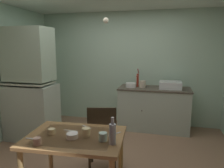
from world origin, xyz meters
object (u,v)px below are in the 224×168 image
chair_far_side (102,138)px  serving_bowl_wide (72,136)px  sink_basin (170,85)px  hand_pump (138,79)px  mixing_bowl_counter (131,85)px  mug_dark (86,132)px  dining_table (75,145)px  glass_bottle (113,133)px  hutch_cabinet (31,88)px

chair_far_side → serving_bowl_wide: size_ratio=7.69×
sink_basin → serving_bowl_wide: 2.67m
hand_pump → serving_bowl_wide: bearing=-98.4°
mixing_bowl_counter → mug_dark: (-0.12, -2.31, -0.12)m
sink_basin → hand_pump: size_ratio=1.13×
mixing_bowl_counter → dining_table: (-0.24, -2.34, -0.27)m
chair_far_side → glass_bottle: size_ratio=3.46×
mixing_bowl_counter → glass_bottle: size_ratio=0.78×
sink_basin → dining_table: 2.62m
sink_basin → mixing_bowl_counter: 0.81m
sink_basin → mixing_bowl_counter: bearing=-176.4°
hand_pump → mixing_bowl_counter: size_ratio=1.80×
hutch_cabinet → mixing_bowl_counter: 1.99m
dining_table → hand_pump: bearing=81.4°
hand_pump → mixing_bowl_counter: hand_pump is taller
mixing_bowl_counter → mug_dark: 2.31m
hutch_cabinet → mixing_bowl_counter: bearing=29.7°
dining_table → mug_dark: 0.20m
hand_pump → glass_bottle: size_ratio=1.40×
mixing_bowl_counter → dining_table: bearing=-95.9°
hutch_cabinet → serving_bowl_wide: 2.06m
serving_bowl_wide → glass_bottle: size_ratio=0.45×
hutch_cabinet → dining_table: (1.49, -1.35, -0.31)m
sink_basin → glass_bottle: size_ratio=1.58×
sink_basin → dining_table: bearing=-113.6°
sink_basin → hand_pump: hand_pump is taller
chair_far_side → mug_dark: 0.66m
serving_bowl_wide → dining_table: bearing=88.9°
chair_far_side → mug_dark: size_ratio=10.82×
dining_table → mug_dark: mug_dark is taller
hutch_cabinet → chair_far_side: size_ratio=2.16×
hand_pump → dining_table: (-0.37, -2.43, -0.40)m
sink_basin → glass_bottle: bearing=-103.5°
hutch_cabinet → sink_basin: 2.74m
chair_far_side → mug_dark: chair_far_side is taller
hand_pump → chair_far_side: size_ratio=0.41×
hand_pump → chair_far_side: hand_pump is taller
chair_far_side → glass_bottle: 0.87m
dining_table → chair_far_side: (0.12, 0.61, -0.17)m
serving_bowl_wide → sink_basin: bearing=67.0°
hutch_cabinet → mug_dark: hutch_cabinet is taller
serving_bowl_wide → chair_far_side: bearing=79.4°
dining_table → sink_basin: bearing=66.4°
hand_pump → hutch_cabinet: bearing=-149.7°
sink_basin → serving_bowl_wide: size_ratio=3.52×
sink_basin → dining_table: sink_basin is taller
hutch_cabinet → serving_bowl_wide: hutch_cabinet is taller
hand_pump → mixing_bowl_counter: 0.20m
mixing_bowl_counter → dining_table: 2.36m
mixing_bowl_counter → serving_bowl_wide: (-0.24, -2.40, -0.14)m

